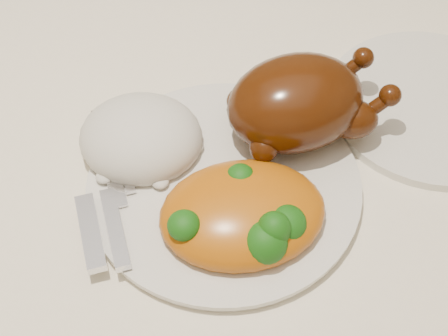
# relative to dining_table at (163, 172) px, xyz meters

# --- Properties ---
(dining_table) EXTENTS (1.60, 0.90, 0.76)m
(dining_table) POSITION_rel_dining_table_xyz_m (0.00, 0.00, 0.00)
(dining_table) COLOR brown
(dining_table) RESTS_ON floor
(tablecloth) EXTENTS (1.73, 1.03, 0.18)m
(tablecloth) POSITION_rel_dining_table_xyz_m (0.00, 0.00, 0.07)
(tablecloth) COLOR white
(tablecloth) RESTS_ON dining_table
(dinner_plate) EXTENTS (0.32, 0.32, 0.01)m
(dinner_plate) POSITION_rel_dining_table_xyz_m (0.08, -0.09, 0.11)
(dinner_plate) COLOR silver
(dinner_plate) RESTS_ON tablecloth
(side_plate) EXTENTS (0.28, 0.28, 0.01)m
(side_plate) POSITION_rel_dining_table_xyz_m (0.29, 0.02, 0.11)
(side_plate) COLOR silver
(side_plate) RESTS_ON tablecloth
(roast_chicken) EXTENTS (0.18, 0.15, 0.09)m
(roast_chicken) POSITION_rel_dining_table_xyz_m (0.14, -0.03, 0.15)
(roast_chicken) COLOR #461F07
(roast_chicken) RESTS_ON dinner_plate
(rice_mound) EXTENTS (0.12, 0.11, 0.06)m
(rice_mound) POSITION_rel_dining_table_xyz_m (-0.01, -0.05, 0.13)
(rice_mound) COLOR silver
(rice_mound) RESTS_ON dinner_plate
(mac_and_cheese) EXTENTS (0.17, 0.15, 0.06)m
(mac_and_cheese) POSITION_rel_dining_table_xyz_m (0.10, -0.14, 0.13)
(mac_and_cheese) COLOR #B3540B
(mac_and_cheese) RESTS_ON dinner_plate
(cutlery) EXTENTS (0.07, 0.19, 0.01)m
(cutlery) POSITION_rel_dining_table_xyz_m (-0.03, -0.13, 0.12)
(cutlery) COLOR silver
(cutlery) RESTS_ON dinner_plate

